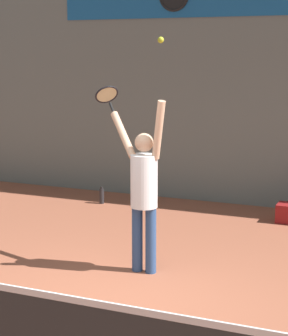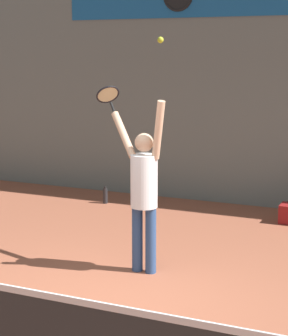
% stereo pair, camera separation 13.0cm
% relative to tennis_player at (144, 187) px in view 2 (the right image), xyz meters
% --- Properties ---
extents(ground_plane, '(18.00, 18.00, 0.00)m').
position_rel_tennis_player_xyz_m(ground_plane, '(0.03, -1.47, -1.05)').
color(ground_plane, '#9E563D').
extents(back_wall, '(18.00, 0.10, 5.00)m').
position_rel_tennis_player_xyz_m(back_wall, '(0.03, 3.79, 1.45)').
color(back_wall, slate).
rests_on(back_wall, ground_plane).
extents(tennis_player, '(0.91, 0.54, 2.10)m').
position_rel_tennis_player_xyz_m(tennis_player, '(0.00, 0.00, 0.00)').
color(tennis_player, '#2D4C7F').
rests_on(tennis_player, ground_plane).
extents(tennis_racket, '(0.38, 0.38, 0.35)m').
position_rel_tennis_player_xyz_m(tennis_racket, '(-0.70, 0.47, 1.03)').
color(tennis_racket, black).
extents(tennis_ball, '(0.07, 0.07, 0.07)m').
position_rel_tennis_player_xyz_m(tennis_ball, '(0.24, -0.08, 1.71)').
color(tennis_ball, '#CCDB2D').
extents(water_bottle, '(0.08, 0.08, 0.31)m').
position_rel_tennis_player_xyz_m(water_bottle, '(-2.01, 2.85, -0.91)').
color(water_bottle, '#262628').
rests_on(water_bottle, ground_plane).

